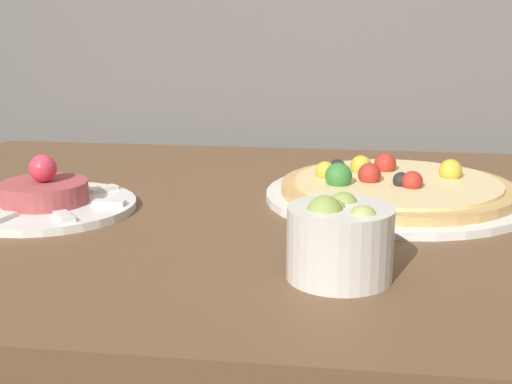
{
  "coord_description": "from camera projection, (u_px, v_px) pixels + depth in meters",
  "views": [
    {
      "loc": [
        0.07,
        -0.47,
        1.04
      ],
      "look_at": [
        -0.05,
        0.34,
        0.83
      ],
      "focal_mm": 50.0,
      "sensor_mm": 36.0,
      "label": 1
    }
  ],
  "objects": [
    {
      "name": "pizza_plate",
      "position": [
        395.0,
        190.0,
        0.95
      ],
      "size": [
        0.35,
        0.35,
        0.06
      ],
      "color": "white",
      "rests_on": "dining_table"
    },
    {
      "name": "tartare_plate",
      "position": [
        45.0,
        199.0,
        0.91
      ],
      "size": [
        0.23,
        0.23,
        0.07
      ],
      "color": "white",
      "rests_on": "dining_table"
    },
    {
      "name": "dining_table",
      "position": [
        298.0,
        292.0,
        0.94
      ],
      "size": [
        1.2,
        0.82,
        0.79
      ],
      "color": "brown",
      "rests_on": "ground_plane"
    },
    {
      "name": "small_bowl",
      "position": [
        340.0,
        239.0,
        0.67
      ],
      "size": [
        0.1,
        0.1,
        0.08
      ],
      "color": "silver",
      "rests_on": "dining_table"
    }
  ]
}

